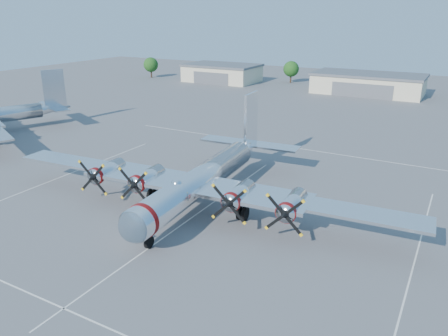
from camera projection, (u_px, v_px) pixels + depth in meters
The scene contains 8 objects.
ground at pixel (213, 202), 50.53m from camera, with size 260.00×260.00×0.00m, color #5B5B5E.
parking_lines at pixel (206, 208), 49.09m from camera, with size 60.00×50.08×0.01m.
hangar_west at pixel (222, 73), 137.64m from camera, with size 22.60×14.60×5.40m.
hangar_center at pixel (368, 83), 117.03m from camera, with size 28.60×14.60×5.40m.
tree_far_west at pixel (151, 65), 145.33m from camera, with size 4.80×4.80×6.64m.
tree_west at pixel (291, 69), 134.58m from camera, with size 4.80×4.80×6.64m.
main_bomber_b29 at pixel (205, 203), 50.33m from camera, with size 47.66×32.60×10.54m, color white, non-canonical shape.
info_placard at pixel (141, 235), 41.53m from camera, with size 0.55×0.06×1.05m.
Camera 1 is at (23.57, -39.79, 20.79)m, focal length 35.00 mm.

